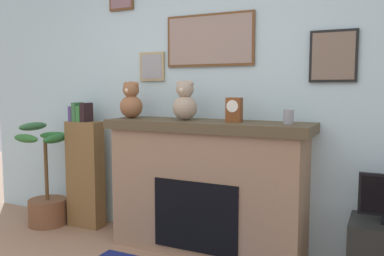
{
  "coord_description": "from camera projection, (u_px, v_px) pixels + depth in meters",
  "views": [
    {
      "loc": [
        1.48,
        -1.29,
        1.37
      ],
      "look_at": [
        0.02,
        1.71,
        1.03
      ],
      "focal_mm": 37.53,
      "sensor_mm": 36.0,
      "label": 1
    }
  ],
  "objects": [
    {
      "name": "bookshelf",
      "position": [
        85.0,
        170.0,
        3.94
      ],
      "size": [
        0.36,
        0.16,
        1.23
      ],
      "color": "brown",
      "rests_on": "ground_plane"
    },
    {
      "name": "mantel_clock",
      "position": [
        234.0,
        110.0,
        3.15
      ],
      "size": [
        0.12,
        0.09,
        0.19
      ],
      "color": "brown",
      "rests_on": "fireplace"
    },
    {
      "name": "potted_plant",
      "position": [
        47.0,
        193.0,
        4.01
      ],
      "size": [
        0.43,
        0.56,
        1.03
      ],
      "color": "brown",
      "rests_on": "ground_plane"
    },
    {
      "name": "teddy_bear_brown",
      "position": [
        185.0,
        102.0,
        3.33
      ],
      "size": [
        0.21,
        0.21,
        0.33
      ],
      "color": "tan",
      "rests_on": "fireplace"
    },
    {
      "name": "candle_jar",
      "position": [
        288.0,
        117.0,
        2.97
      ],
      "size": [
        0.08,
        0.08,
        0.11
      ],
      "primitive_type": "cylinder",
      "color": "gray",
      "rests_on": "fireplace"
    },
    {
      "name": "back_wall",
      "position": [
        205.0,
        95.0,
        3.59
      ],
      "size": [
        5.2,
        0.15,
        2.6
      ],
      "color": "silver",
      "rests_on": "ground_plane"
    },
    {
      "name": "fireplace",
      "position": [
        207.0,
        186.0,
        3.33
      ],
      "size": [
        1.71,
        0.53,
        1.1
      ],
      "color": "#977356",
      "rests_on": "ground_plane"
    },
    {
      "name": "teddy_bear_grey",
      "position": [
        131.0,
        102.0,
        3.57
      ],
      "size": [
        0.2,
        0.2,
        0.33
      ],
      "color": "#925D3C",
      "rests_on": "fireplace"
    }
  ]
}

